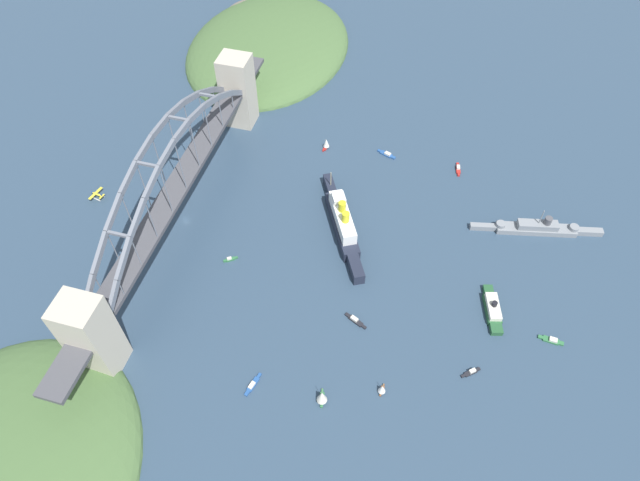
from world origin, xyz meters
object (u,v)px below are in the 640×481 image
Objects in this scene: harbor_arch_bridge at (177,189)px; small_boat_1 at (230,259)px; small_boat_2 at (387,154)px; small_boat_4 at (552,340)px; small_boat_5 at (253,385)px; small_boat_0 at (355,320)px; harbor_ferry_steamer at (493,309)px; small_boat_7 at (471,372)px; naval_cruiser at (538,228)px; small_boat_8 at (458,169)px; ocean_liner at (342,222)px; small_boat_3 at (326,143)px; seaplane_taxiing_near_bridge at (97,195)px; small_boat_6 at (322,396)px; small_boat_9 at (382,389)px.

harbor_arch_bridge is 47.34m from small_boat_1.
small_boat_4 is at bearing 43.56° from small_boat_2.
small_boat_4 is 145.19m from small_boat_5.
small_boat_1 is 74.04m from small_boat_5.
small_boat_0 is 95.50m from small_boat_4.
harbor_arch_bridge is 19.61× the size of small_boat_2.
small_boat_7 is (36.55, -6.46, -1.56)m from harbor_ferry_steamer.
naval_cruiser reaches higher than small_boat_8.
small_boat_5 is (168.72, -29.06, -0.04)m from small_boat_2.
ocean_liner is 2.45× the size of harbor_ferry_steamer.
small_boat_4 is at bearing 53.58° from small_boat_3.
harbor_arch_bridge is at bearing -37.40° from small_boat_3.
small_boat_0 reaches higher than small_boat_4.
seaplane_taxiing_near_bridge is 0.97× the size of small_boat_8.
small_boat_0 is at bearing 21.59° from small_boat_3.
naval_cruiser reaches higher than harbor_ferry_steamer.
small_boat_8 is at bearing -170.63° from small_boat_7.
small_boat_1 is 0.70× the size of small_boat_6.
small_boat_2 is (-84.20, 99.95, -25.27)m from harbor_arch_bridge.
ocean_liner is 109.24m from naval_cruiser.
small_boat_0 is at bearing 3.99° from small_boat_2.
seaplane_taxiing_near_bridge reaches higher than small_boat_8.
harbor_arch_bridge reaches higher than small_boat_9.
harbor_ferry_steamer is 2.35× the size of small_boat_4.
small_boat_2 is at bearing 169.75° from ocean_liner.
small_boat_5 is (87.09, 128.21, -1.25)m from seaplane_taxiing_near_bridge.
small_boat_7 is (27.34, -35.81, 0.07)m from small_boat_4.
small_boat_5 is at bearing -9.46° from ocean_liner.
small_boat_1 reaches higher than small_boat_4.
small_boat_2 is 1.45× the size of small_boat_7.
ocean_liner is at bearing -109.62° from small_boat_4.
small_boat_0 reaches higher than small_boat_5.
small_boat_7 is (131.72, 105.68, -2.95)m from small_boat_3.
small_boat_9 reaches higher than seaplane_taxiing_near_bridge.
harbor_arch_bridge is 175.76m from harbor_ferry_steamer.
ocean_liner is 10.24× the size of small_boat_9.
small_boat_9 is at bearing -38.25° from harbor_ferry_steamer.
small_boat_9 is at bearing 24.75° from ocean_liner.
ocean_liner is at bearing -10.25° from small_boat_2.
harbor_arch_bridge is 20.13× the size of small_boat_0.
small_boat_4 is at bearing 127.36° from small_boat_7.
harbor_ferry_steamer is 124.07m from small_boat_5.
seaplane_taxiing_near_bridge is 0.88× the size of small_boat_2.
harbor_ferry_steamer is 147.08m from small_boat_3.
small_boat_5 is 1.43× the size of small_boat_7.
seaplane_taxiing_near_bridge is 0.90× the size of small_boat_4.
small_boat_1 is at bearing -150.86° from small_boat_5.
harbor_arch_bridge is at bearing -49.89° from small_boat_2.
harbor_arch_bridge is 35.85× the size of small_boat_9.
small_boat_4 is 1.40× the size of small_boat_7.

